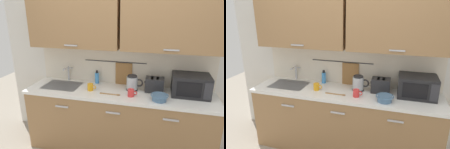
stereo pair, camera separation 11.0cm
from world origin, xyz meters
TOP-DOWN VIEW (x-y plane):
  - counter_unit at (-0.01, 0.30)m, footprint 2.53×0.64m
  - back_wall_assembly at (0.00, 0.53)m, footprint 3.70×0.41m
  - sink_faucet at (-0.83, 0.53)m, footprint 0.09×0.17m
  - microwave at (0.91, 0.41)m, footprint 0.46×0.35m
  - electric_kettle at (0.17, 0.39)m, footprint 0.23×0.16m
  - dish_soap_bottle at (-0.37, 0.53)m, footprint 0.06×0.06m
  - mug_near_sink at (-0.37, 0.24)m, footprint 0.12×0.08m
  - mixing_bowl at (0.54, 0.14)m, footprint 0.21×0.21m
  - toaster at (0.47, 0.42)m, footprint 0.26×0.17m
  - mug_by_kettle at (0.19, 0.18)m, footprint 0.12×0.08m
  - wooden_spoon at (-0.05, 0.17)m, footprint 0.28×0.04m

SIDE VIEW (x-z plane):
  - counter_unit at x=-0.01m, z-range 0.01..0.91m
  - wooden_spoon at x=-0.05m, z-range 0.90..0.91m
  - mixing_bowl at x=0.54m, z-range 0.91..0.98m
  - mug_near_sink at x=-0.37m, z-range 0.90..1.00m
  - mug_by_kettle at x=0.19m, z-range 0.90..1.00m
  - dish_soap_bottle at x=-0.37m, z-range 0.89..1.08m
  - toaster at x=0.47m, z-range 0.90..1.09m
  - electric_kettle at x=0.17m, z-range 0.90..1.11m
  - microwave at x=0.91m, z-range 0.90..1.17m
  - sink_faucet at x=-0.83m, z-range 0.93..1.15m
  - back_wall_assembly at x=0.00m, z-range 0.27..2.77m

